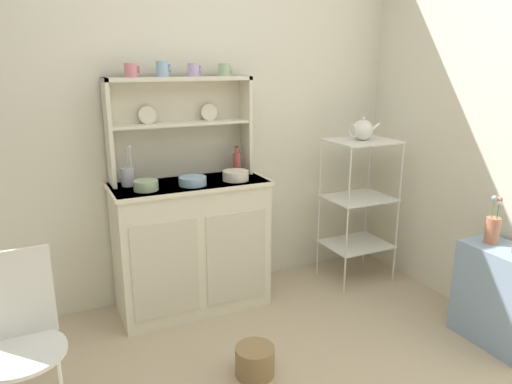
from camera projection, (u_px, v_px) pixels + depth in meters
name	position (u px, v px, depth m)	size (l,w,h in m)	color
wall_back	(180.00, 116.00, 3.10)	(3.84, 0.05, 2.50)	silver
hutch_cabinet	(192.00, 244.00, 3.08)	(0.99, 0.45, 0.86)	silver
hutch_shelf_unit	(179.00, 119.00, 3.01)	(0.92, 0.18, 0.65)	beige
bakers_rack	(359.00, 194.00, 3.43)	(0.46, 0.38, 1.06)	silver
side_shelf_blue	(502.00, 297.00, 2.70)	(0.28, 0.48, 0.58)	#849EBC
wire_chair	(19.00, 332.00, 1.94)	(0.36, 0.36, 0.85)	white
floor_basket	(255.00, 361.00, 2.46)	(0.21, 0.21, 0.16)	#93754C
cup_rose_0	(131.00, 70.00, 2.77)	(0.09, 0.08, 0.08)	#D17A84
cup_sky_1	(163.00, 69.00, 2.85)	(0.09, 0.08, 0.09)	#8EB2D1
cup_lilac_2	(194.00, 70.00, 2.93)	(0.09, 0.07, 0.08)	#B79ECC
cup_sage_3	(224.00, 70.00, 3.02)	(0.09, 0.07, 0.08)	#9EB78E
bowl_mixing_large	(146.00, 185.00, 2.78)	(0.15, 0.15, 0.06)	#9EB78E
bowl_floral_medium	(193.00, 181.00, 2.90)	(0.17, 0.17, 0.05)	#8EB2D1
bowl_cream_small	(236.00, 175.00, 3.02)	(0.17, 0.17, 0.06)	silver
jam_bottle	(237.00, 163.00, 3.17)	(0.05, 0.05, 0.19)	#B74C47
utensil_jar	(128.00, 176.00, 2.87)	(0.08, 0.08, 0.25)	#B2B7C6
porcelain_teapot	(363.00, 130.00, 3.31)	(0.23, 0.14, 0.17)	white
flower_vase	(493.00, 228.00, 2.70)	(0.08, 0.08, 0.29)	#C67556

